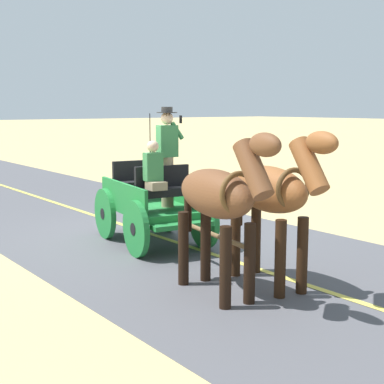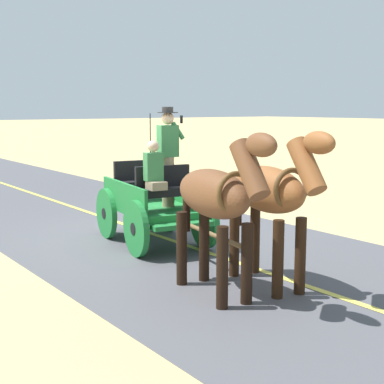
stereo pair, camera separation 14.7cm
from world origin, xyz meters
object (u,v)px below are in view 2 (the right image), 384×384
(traffic_cone, at_px, (150,189))
(horse_drawn_carriage, at_px, (155,200))
(horse_near_side, at_px, (271,194))
(horse_off_side, at_px, (217,198))

(traffic_cone, bearing_deg, horse_drawn_carriage, 59.07)
(horse_near_side, bearing_deg, horse_drawn_carriage, -91.29)
(horse_near_side, xyz_separation_m, horse_off_side, (0.84, -0.14, 0.00))
(horse_off_side, height_order, traffic_cone, horse_off_side)
(horse_drawn_carriage, bearing_deg, traffic_cone, -120.93)
(horse_drawn_carriage, bearing_deg, horse_off_side, 72.66)
(horse_near_side, bearing_deg, horse_off_side, -9.28)
(horse_off_side, xyz_separation_m, traffic_cone, (-3.59, -7.39, -1.07))
(horse_near_side, relative_size, traffic_cone, 4.42)
(horse_drawn_carriage, bearing_deg, horse_near_side, 88.71)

